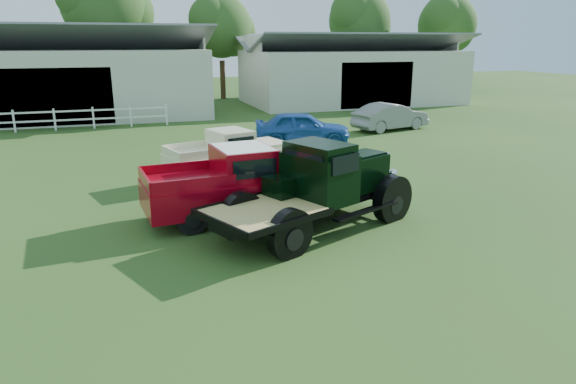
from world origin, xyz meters
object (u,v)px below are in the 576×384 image
object	(u,v)px
white_pickup	(229,154)
red_pickup	(240,182)
misc_car_blue	(302,127)
vintage_flatbed	(316,187)
misc_car_grey	(391,117)

from	to	relation	value
white_pickup	red_pickup	bearing A→B (deg)	-114.17
white_pickup	misc_car_blue	world-z (taller)	white_pickup
vintage_flatbed	white_pickup	size ratio (longest dim) A/B	1.25
red_pickup	misc_car_grey	distance (m)	16.10
vintage_flatbed	misc_car_blue	xyz separation A→B (m)	(3.65, 11.08, -0.37)
vintage_flatbed	misc_car_grey	size ratio (longest dim) A/B	1.29
white_pickup	misc_car_blue	distance (m)	6.96
misc_car_grey	misc_car_blue	bearing A→B (deg)	96.21
misc_car_grey	red_pickup	bearing A→B (deg)	122.36
red_pickup	misc_car_blue	xyz separation A→B (m)	(5.25, 9.43, -0.22)
vintage_flatbed	white_pickup	distance (m)	6.02
red_pickup	misc_car_blue	bearing A→B (deg)	55.70
red_pickup	misc_car_grey	size ratio (longest dim) A/B	1.22
misc_car_grey	white_pickup	bearing A→B (deg)	110.95
vintage_flatbed	misc_car_grey	bearing A→B (deg)	30.53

